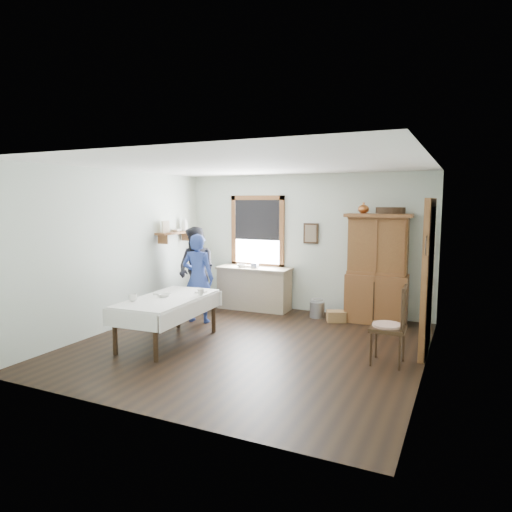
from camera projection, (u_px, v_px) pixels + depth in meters
name	position (u px, v px, depth m)	size (l,w,h in m)	color
room	(249.00, 257.00, 6.76)	(5.01, 5.01, 2.70)	black
window	(257.00, 228.00, 9.36)	(1.18, 0.07, 1.48)	white
doorway	(429.00, 273.00, 6.51)	(0.09, 1.14, 2.22)	#4D3F37
wall_shelf	(176.00, 231.00, 9.11)	(0.24, 1.00, 0.44)	brown
framed_picture	(311.00, 233.00, 8.89)	(0.30, 0.04, 0.40)	#342112
rug_beater	(427.00, 236.00, 5.96)	(0.27, 0.27, 0.01)	black
work_counter	(254.00, 288.00, 9.21)	(1.49, 0.57, 0.85)	tan
china_hutch	(377.00, 269.00, 8.13)	(1.15, 0.55, 1.96)	brown
dining_table	(168.00, 320.00, 7.02)	(0.94, 1.78, 0.71)	white
spindle_chair	(388.00, 324.00, 6.08)	(0.50, 0.50, 1.08)	#342112
pail	(317.00, 310.00, 8.58)	(0.28, 0.28, 0.30)	gray
wicker_basket	(336.00, 316.00, 8.27)	(0.33, 0.24, 0.20)	olive
woman_blue	(198.00, 281.00, 8.19)	(0.54, 0.36, 1.48)	navy
figure_dark	(197.00, 273.00, 8.92)	(0.76, 0.59, 1.56)	black
table_cup_a	(133.00, 298.00, 6.72)	(0.13, 0.13, 0.11)	white
table_cup_b	(201.00, 292.00, 7.14)	(0.11, 0.11, 0.10)	white
table_bowl	(165.00, 295.00, 7.04)	(0.20, 0.20, 0.05)	white
counter_book	(243.00, 266.00, 9.32)	(0.18, 0.25, 0.02)	#715F4B
counter_bowl	(241.00, 266.00, 9.20)	(0.19, 0.19, 0.06)	white
shelf_bowl	(176.00, 230.00, 9.12)	(0.22, 0.22, 0.05)	white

